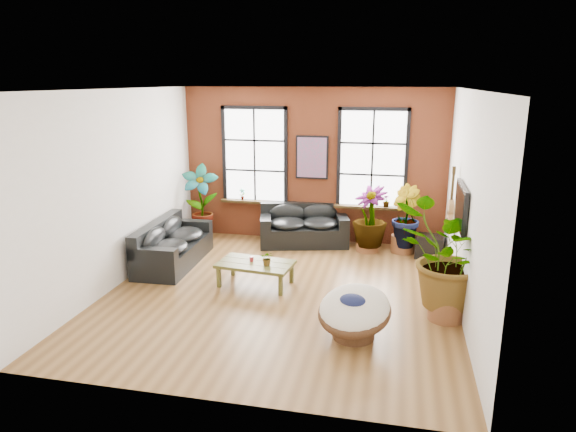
# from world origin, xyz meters

# --- Properties ---
(room) EXTENTS (6.04, 6.54, 3.54)m
(room) POSITION_xyz_m (0.00, 0.15, 1.75)
(room) COLOR brown
(room) RESTS_ON ground
(sofa_back) EXTENTS (2.14, 1.40, 0.90)m
(sofa_back) POSITION_xyz_m (-0.12, 2.88, 0.41)
(sofa_back) COLOR black
(sofa_back) RESTS_ON ground
(sofa_left) EXTENTS (1.00, 2.23, 0.87)m
(sofa_left) POSITION_xyz_m (-2.52, 0.99, 0.39)
(sofa_left) COLOR black
(sofa_left) RESTS_ON ground
(coffee_table) EXTENTS (1.42, 0.91, 0.52)m
(coffee_table) POSITION_xyz_m (-0.53, 0.26, 0.38)
(coffee_table) COLOR #434418
(coffee_table) RESTS_ON ground
(papasan_chair) EXTENTS (1.34, 1.34, 0.80)m
(papasan_chair) POSITION_xyz_m (1.40, -1.36, 0.41)
(papasan_chair) COLOR #4C2F1B
(papasan_chair) RESTS_ON ground
(poster) EXTENTS (0.74, 0.06, 0.98)m
(poster) POSITION_xyz_m (0.00, 3.18, 1.95)
(poster) COLOR black
(poster) RESTS_ON room
(tv_wall_unit) EXTENTS (0.13, 1.86, 1.20)m
(tv_wall_unit) POSITION_xyz_m (2.93, 0.60, 1.54)
(tv_wall_unit) COLOR black
(tv_wall_unit) RESTS_ON room
(media_box) EXTENTS (0.65, 0.58, 0.48)m
(media_box) POSITION_xyz_m (2.67, 2.48, 0.24)
(media_box) COLOR black
(media_box) RESTS_ON ground
(pot_back_left) EXTENTS (0.59, 0.59, 0.37)m
(pot_back_left) POSITION_xyz_m (-2.56, 2.73, 0.19)
(pot_back_left) COLOR brown
(pot_back_left) RESTS_ON ground
(pot_back_right) EXTENTS (0.57, 0.57, 0.37)m
(pot_back_right) POSITION_xyz_m (2.10, 2.74, 0.19)
(pot_back_right) COLOR brown
(pot_back_right) RESTS_ON ground
(pot_right_wall) EXTENTS (0.68, 0.68, 0.40)m
(pot_right_wall) POSITION_xyz_m (2.76, -0.47, 0.20)
(pot_right_wall) COLOR brown
(pot_right_wall) RESTS_ON ground
(pot_mid) EXTENTS (0.56, 0.56, 0.34)m
(pot_mid) POSITION_xyz_m (1.34, 2.62, 0.17)
(pot_mid) COLOR brown
(pot_mid) RESTS_ON ground
(floor_plant_back_left) EXTENTS (0.94, 0.73, 1.62)m
(floor_plant_back_left) POSITION_xyz_m (-2.53, 2.70, 0.96)
(floor_plant_back_left) COLOR #173B0F
(floor_plant_back_left) RESTS_ON ground
(floor_plant_back_right) EXTENTS (0.83, 0.90, 1.32)m
(floor_plant_back_right) POSITION_xyz_m (2.10, 2.73, 0.81)
(floor_plant_back_right) COLOR #173B0F
(floor_plant_back_right) RESTS_ON ground
(floor_plant_right_wall) EXTENTS (2.01, 2.00, 1.69)m
(floor_plant_right_wall) POSITION_xyz_m (2.72, -0.43, 1.00)
(floor_plant_right_wall) COLOR #173B0F
(floor_plant_right_wall) RESTS_ON ground
(floor_plant_mid) EXTENTS (1.03, 1.03, 1.31)m
(floor_plant_mid) POSITION_xyz_m (1.38, 2.60, 0.80)
(floor_plant_mid) COLOR #173B0F
(floor_plant_mid) RESTS_ON ground
(table_plant) EXTENTS (0.24, 0.21, 0.26)m
(table_plant) POSITION_xyz_m (-0.29, 0.18, 0.56)
(table_plant) COLOR #173B0F
(table_plant) RESTS_ON coffee_table
(sill_plant_left) EXTENTS (0.17, 0.17, 0.27)m
(sill_plant_left) POSITION_xyz_m (-1.65, 3.13, 1.04)
(sill_plant_left) COLOR #173B0F
(sill_plant_left) RESTS_ON room
(sill_plant_right) EXTENTS (0.19, 0.19, 0.27)m
(sill_plant_right) POSITION_xyz_m (1.70, 3.13, 1.04)
(sill_plant_right) COLOR #173B0F
(sill_plant_right) RESTS_ON room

